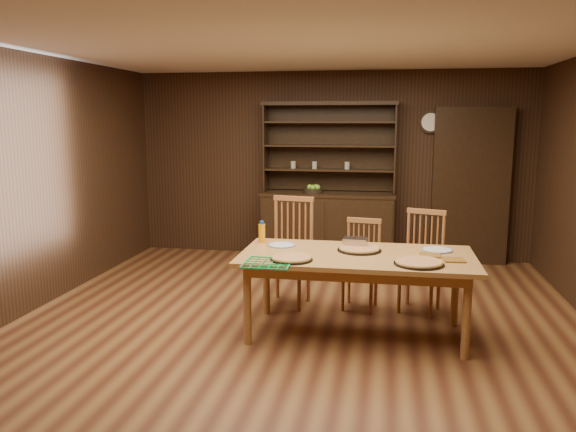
% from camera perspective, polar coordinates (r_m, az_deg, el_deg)
% --- Properties ---
extents(floor, '(6.00, 6.00, 0.00)m').
position_cam_1_polar(floor, '(5.33, 0.84, -11.52)').
color(floor, brown).
rests_on(floor, ground).
extents(room_shell, '(6.00, 6.00, 6.00)m').
position_cam_1_polar(room_shell, '(4.98, 0.89, 5.66)').
color(room_shell, white).
rests_on(room_shell, floor).
extents(china_hutch, '(1.84, 0.52, 2.17)m').
position_cam_1_polar(china_hutch, '(7.81, 4.06, -0.12)').
color(china_hutch, black).
rests_on(china_hutch, floor).
extents(doorway, '(1.00, 0.18, 2.10)m').
position_cam_1_polar(doorway, '(7.93, 18.02, 2.89)').
color(doorway, black).
rests_on(doorway, floor).
extents(wall_clock, '(0.30, 0.05, 0.30)m').
position_cam_1_polar(wall_clock, '(7.88, 14.28, 9.23)').
color(wall_clock, black).
rests_on(wall_clock, room_shell).
extents(dining_table, '(2.07, 1.04, 0.75)m').
position_cam_1_polar(dining_table, '(5.07, 6.99, -4.65)').
color(dining_table, '#B6863F').
rests_on(dining_table, floor).
extents(chair_left, '(0.53, 0.51, 1.13)m').
position_cam_1_polar(chair_left, '(5.94, 0.26, -3.18)').
color(chair_left, '#A46038').
rests_on(chair_left, floor).
extents(chair_center, '(0.43, 0.42, 0.93)m').
position_cam_1_polar(chair_center, '(5.88, 7.49, -4.57)').
color(chair_center, '#A46038').
rests_on(chair_center, floor).
extents(chair_right, '(0.53, 0.52, 1.03)m').
position_cam_1_polar(chair_right, '(5.90, 13.49, -4.12)').
color(chair_right, '#A46038').
rests_on(chair_right, floor).
extents(pizza_left, '(0.37, 0.37, 0.04)m').
position_cam_1_polar(pizza_left, '(4.80, 0.35, -4.30)').
color(pizza_left, black).
rests_on(pizza_left, dining_table).
extents(pizza_right, '(0.42, 0.42, 0.04)m').
position_cam_1_polar(pizza_right, '(4.78, 13.16, -4.62)').
color(pizza_right, black).
rests_on(pizza_right, dining_table).
extents(pizza_center, '(0.40, 0.40, 0.04)m').
position_cam_1_polar(pizza_center, '(5.18, 7.26, -3.34)').
color(pizza_center, black).
rests_on(pizza_center, dining_table).
extents(cooling_rack, '(0.50, 0.50, 0.02)m').
position_cam_1_polar(cooling_rack, '(4.69, -2.08, -4.75)').
color(cooling_rack, '#0C9F4E').
rests_on(cooling_rack, dining_table).
extents(plate_left, '(0.26, 0.26, 0.02)m').
position_cam_1_polar(plate_left, '(5.33, -0.67, -2.98)').
color(plate_left, silver).
rests_on(plate_left, dining_table).
extents(plate_right, '(0.28, 0.28, 0.02)m').
position_cam_1_polar(plate_right, '(5.32, 14.90, -3.35)').
color(plate_right, silver).
rests_on(plate_right, dining_table).
extents(foil_dish, '(0.23, 0.17, 0.09)m').
position_cam_1_polar(foil_dish, '(5.31, 6.85, -2.69)').
color(foil_dish, silver).
rests_on(foil_dish, dining_table).
extents(juice_bottle, '(0.07, 0.07, 0.21)m').
position_cam_1_polar(juice_bottle, '(5.48, -2.67, -1.68)').
color(juice_bottle, '#FFA00D').
rests_on(juice_bottle, dining_table).
extents(pot_holder_a, '(0.19, 0.19, 0.01)m').
position_cam_1_polar(pot_holder_a, '(4.99, 16.51, -4.29)').
color(pot_holder_a, red).
rests_on(pot_holder_a, dining_table).
extents(pot_holder_b, '(0.20, 0.20, 0.01)m').
position_cam_1_polar(pot_holder_b, '(5.11, 14.21, -3.85)').
color(pot_holder_b, red).
rests_on(pot_holder_b, dining_table).
extents(fruit_bowl, '(0.27, 0.27, 0.12)m').
position_cam_1_polar(fruit_bowl, '(7.71, 2.60, 2.68)').
color(fruit_bowl, black).
rests_on(fruit_bowl, china_hutch).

